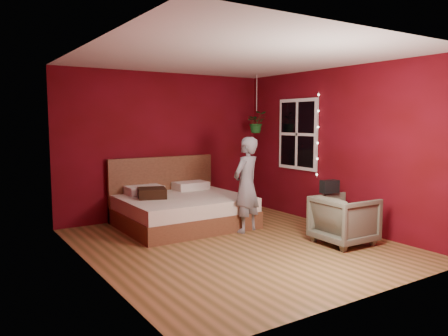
# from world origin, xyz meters

# --- Properties ---
(floor) EXTENTS (4.50, 4.50, 0.00)m
(floor) POSITION_xyz_m (0.00, 0.00, 0.00)
(floor) COLOR #96673C
(floor) RESTS_ON ground
(room_walls) EXTENTS (4.04, 4.54, 2.62)m
(room_walls) POSITION_xyz_m (0.00, 0.00, 1.68)
(room_walls) COLOR maroon
(room_walls) RESTS_ON ground
(window) EXTENTS (0.05, 0.97, 1.27)m
(window) POSITION_xyz_m (1.97, 0.90, 1.50)
(window) COLOR white
(window) RESTS_ON room_walls
(fairy_lights) EXTENTS (0.04, 0.04, 1.45)m
(fairy_lights) POSITION_xyz_m (1.94, 0.38, 1.50)
(fairy_lights) COLOR silver
(fairy_lights) RESTS_ON room_walls
(bed) EXTENTS (2.00, 1.70, 1.10)m
(bed) POSITION_xyz_m (-0.12, 1.44, 0.29)
(bed) COLOR brown
(bed) RESTS_ON ground
(person) EXTENTS (0.64, 0.53, 1.49)m
(person) POSITION_xyz_m (0.54, 0.50, 0.75)
(person) COLOR slate
(person) RESTS_ON ground
(armchair) EXTENTS (0.78, 0.76, 0.69)m
(armchair) POSITION_xyz_m (1.30, -0.81, 0.35)
(armchair) COLOR #585845
(armchair) RESTS_ON ground
(handbag) EXTENTS (0.28, 0.17, 0.19)m
(handbag) POSITION_xyz_m (1.30, -0.52, 0.79)
(handbag) COLOR black
(handbag) RESTS_ON armchair
(throw_pillow) EXTENTS (0.56, 0.56, 0.16)m
(throw_pillow) POSITION_xyz_m (-0.61, 1.52, 0.58)
(throw_pillow) COLOR #331D11
(throw_pillow) RESTS_ON bed
(hanging_plant) EXTENTS (0.46, 0.44, 1.09)m
(hanging_plant) POSITION_xyz_m (1.56, 1.59, 1.72)
(hanging_plant) COLOR silver
(hanging_plant) RESTS_ON room_walls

